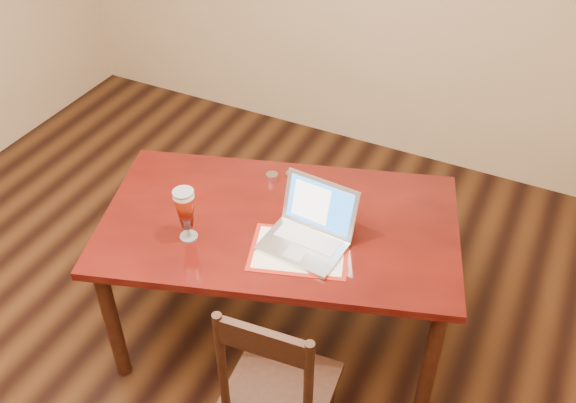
% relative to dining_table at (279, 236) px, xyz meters
% --- Properties ---
extents(ground, '(5.00, 5.00, 0.00)m').
position_rel_dining_table_xyz_m(ground, '(-0.40, -0.57, -0.70)').
color(ground, black).
rests_on(ground, ground).
extents(room_shell, '(4.51, 5.01, 2.71)m').
position_rel_dining_table_xyz_m(room_shell, '(-0.40, -0.57, 1.06)').
color(room_shell, tan).
rests_on(room_shell, ground).
extents(dining_table, '(1.88, 1.40, 1.05)m').
position_rel_dining_table_xyz_m(dining_table, '(0.00, 0.00, 0.00)').
color(dining_table, '#530F0B').
rests_on(dining_table, ground).
extents(dining_chair, '(0.47, 0.45, 1.02)m').
position_rel_dining_table_xyz_m(dining_chair, '(0.32, -0.64, -0.22)').
color(dining_chair, black).
rests_on(dining_chair, ground).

